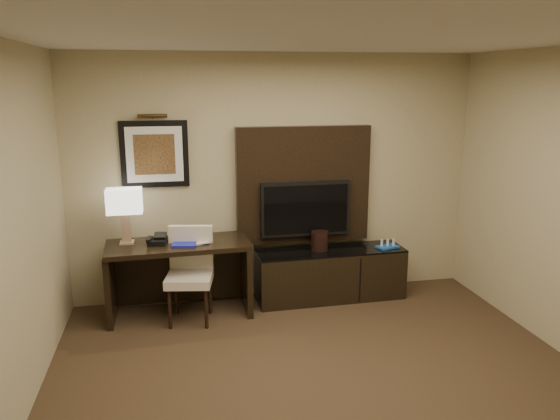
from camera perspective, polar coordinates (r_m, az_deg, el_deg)
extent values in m
cube|color=#372718|center=(4.29, 6.42, -20.88)|extent=(4.50, 5.00, 0.01)
cube|color=silver|center=(3.56, 7.62, 18.02)|extent=(4.50, 5.00, 0.01)
cube|color=tan|center=(6.06, -0.43, 3.39)|extent=(4.50, 0.01, 2.70)
cube|color=black|center=(5.82, -10.41, -7.07)|extent=(1.48, 0.69, 0.78)
cube|color=black|center=(6.19, 5.26, -6.67)|extent=(1.67, 0.50, 0.57)
cube|color=black|center=(6.08, 2.46, 2.65)|extent=(1.50, 0.12, 1.30)
cube|color=black|center=(6.04, 2.66, 0.14)|extent=(1.00, 0.08, 0.60)
cube|color=black|center=(5.89, -12.97, 5.70)|extent=(0.70, 0.04, 0.70)
cylinder|color=#3F2E14|center=(5.82, -13.19, 9.56)|extent=(0.04, 0.04, 0.30)
cube|color=#1A20A9|center=(5.67, -9.83, -3.34)|extent=(0.30, 0.36, 0.02)
imported|color=#B1A18B|center=(5.63, -9.18, -2.40)|extent=(0.16, 0.05, 0.21)
cylinder|color=black|center=(6.06, 4.15, -3.21)|extent=(0.24, 0.24, 0.21)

